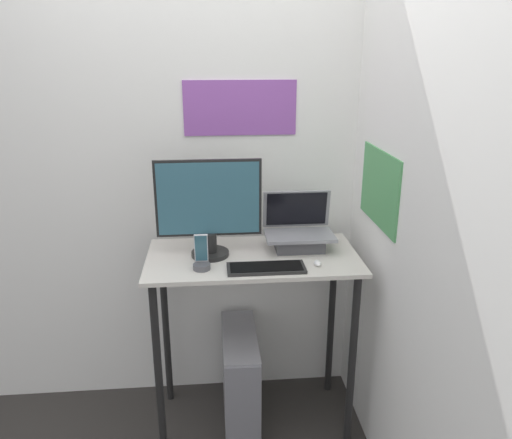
{
  "coord_description": "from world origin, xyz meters",
  "views": [
    {
      "loc": [
        -0.18,
        -1.92,
        1.87
      ],
      "look_at": [
        0.02,
        0.26,
        1.13
      ],
      "focal_mm": 35.0,
      "sensor_mm": 36.0,
      "label": 1
    }
  ],
  "objects_px": {
    "keyboard": "(266,268)",
    "mouse": "(317,263)",
    "monitor": "(209,210)",
    "cell_phone": "(202,260)",
    "laptop": "(299,234)",
    "computer_tower": "(240,378)"
  },
  "relations": [
    {
      "from": "mouse",
      "to": "computer_tower",
      "type": "bearing_deg",
      "value": 155.6
    },
    {
      "from": "keyboard",
      "to": "cell_phone",
      "type": "relative_size",
      "value": 2.11
    },
    {
      "from": "laptop",
      "to": "mouse",
      "type": "xyz_separation_m",
      "value": [
        0.05,
        -0.21,
        -0.06
      ]
    },
    {
      "from": "cell_phone",
      "to": "mouse",
      "type": "bearing_deg",
      "value": -1.25
    },
    {
      "from": "cell_phone",
      "to": "computer_tower",
      "type": "height_order",
      "value": "cell_phone"
    },
    {
      "from": "keyboard",
      "to": "mouse",
      "type": "distance_m",
      "value": 0.24
    },
    {
      "from": "mouse",
      "to": "computer_tower",
      "type": "distance_m",
      "value": 0.8
    },
    {
      "from": "cell_phone",
      "to": "keyboard",
      "type": "bearing_deg",
      "value": -6.89
    },
    {
      "from": "laptop",
      "to": "keyboard",
      "type": "distance_m",
      "value": 0.31
    },
    {
      "from": "laptop",
      "to": "monitor",
      "type": "distance_m",
      "value": 0.46
    },
    {
      "from": "monitor",
      "to": "computer_tower",
      "type": "height_order",
      "value": "monitor"
    },
    {
      "from": "keyboard",
      "to": "computer_tower",
      "type": "bearing_deg",
      "value": 121.66
    },
    {
      "from": "monitor",
      "to": "cell_phone",
      "type": "distance_m",
      "value": 0.24
    },
    {
      "from": "keyboard",
      "to": "cell_phone",
      "type": "bearing_deg",
      "value": 173.11
    },
    {
      "from": "monitor",
      "to": "mouse",
      "type": "distance_m",
      "value": 0.55
    },
    {
      "from": "monitor",
      "to": "keyboard",
      "type": "distance_m",
      "value": 0.38
    },
    {
      "from": "keyboard",
      "to": "mouse",
      "type": "relative_size",
      "value": 6.83
    },
    {
      "from": "monitor",
      "to": "cell_phone",
      "type": "relative_size",
      "value": 2.96
    },
    {
      "from": "laptop",
      "to": "cell_phone",
      "type": "relative_size",
      "value": 2.02
    },
    {
      "from": "laptop",
      "to": "cell_phone",
      "type": "distance_m",
      "value": 0.51
    },
    {
      "from": "mouse",
      "to": "cell_phone",
      "type": "distance_m",
      "value": 0.52
    },
    {
      "from": "mouse",
      "to": "cell_phone",
      "type": "xyz_separation_m",
      "value": [
        -0.52,
        0.01,
        0.03
      ]
    }
  ]
}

